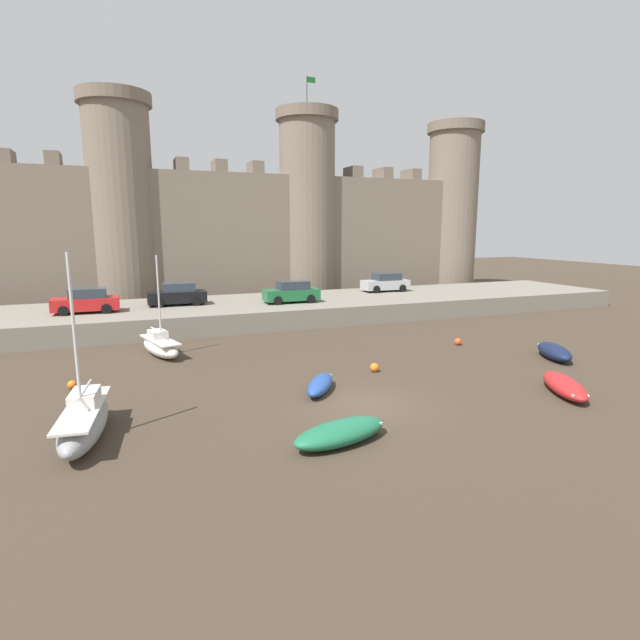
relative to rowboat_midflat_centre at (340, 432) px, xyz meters
name	(u,v)px	position (x,y,z in m)	size (l,w,h in m)	color
ground_plane	(366,404)	(2.42, 2.96, -0.38)	(160.00, 160.00, 0.00)	#423528
quay_road	(249,311)	(2.42, 22.68, 0.32)	(62.93, 10.00, 1.40)	gray
castle	(221,219)	(2.42, 33.10, 7.32)	(56.93, 6.00, 20.92)	#7A6B5B
rowboat_midflat_centre	(340,432)	(0.00, 0.00, 0.00)	(3.73, 2.16, 0.73)	#1E6B47
sailboat_midflat_right	(160,346)	(-4.64, 14.04, 0.18)	(2.31, 4.40, 5.50)	silver
sailboat_near_channel_right	(84,421)	(-7.74, 3.34, 0.28)	(1.85, 5.10, 6.18)	gray
rowboat_foreground_right	(320,384)	(1.28, 5.08, -0.05)	(2.37, 2.89, 0.64)	#234793
rowboat_foreground_centre	(554,351)	(14.95, 5.62, 0.03)	(2.40, 3.47, 0.79)	#141E3D
rowboat_midflat_left	(565,385)	(10.76, 1.05, 0.00)	(2.63, 3.80, 0.72)	red
mooring_buoy_near_channel	(72,385)	(-8.64, 9.36, -0.19)	(0.38, 0.38, 0.38)	orange
mooring_buoy_near_shore	(375,367)	(4.85, 6.92, -0.16)	(0.44, 0.44, 0.44)	orange
mooring_buoy_mid_mud	(458,342)	(12.12, 10.12, -0.17)	(0.43, 0.43, 0.43)	#E04C1E
car_quay_centre_west	(177,294)	(-2.74, 23.16, 1.79)	(4.12, 1.93, 1.62)	black
car_quay_west	(386,283)	(15.17, 24.71, 1.79)	(4.12, 1.93, 1.62)	#B2B5B7
car_quay_centre_east	(86,301)	(-8.67, 21.88, 1.79)	(4.12, 1.93, 1.62)	red
car_quay_east	(292,292)	(5.36, 21.36, 1.79)	(4.12, 1.93, 1.62)	#1E6638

